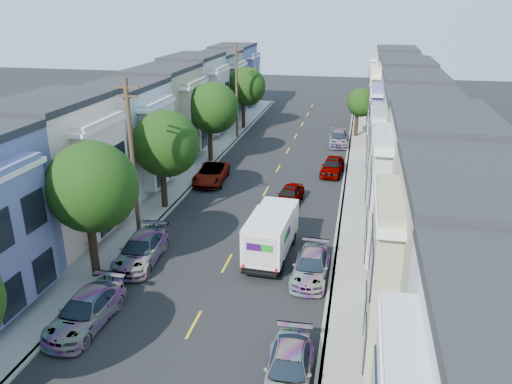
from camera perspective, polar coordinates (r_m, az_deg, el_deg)
The scene contains 25 objects.
ground at distance 29.18m, azimuth -3.34°, elevation -8.16°, with size 160.00×160.00×0.00m, color black.
road_slab at distance 42.59m, azimuth 1.88°, elevation 1.46°, with size 12.00×70.00×0.02m, color black.
curb_left at distance 43.96m, azimuth -5.91°, elevation 2.07°, with size 0.30×70.00×0.15m, color gray.
curb_right at distance 42.02m, azimuth 10.04°, elevation 0.96°, with size 0.30×70.00×0.15m, color gray.
sidewalk_left at distance 44.36m, azimuth -7.51°, elevation 2.18°, with size 2.60×70.00×0.15m, color gray.
sidewalk_right at distance 42.01m, azimuth 11.80°, elevation 0.83°, with size 2.60×70.00×0.15m, color gray.
centerline at distance 42.60m, azimuth 1.88°, elevation 1.45°, with size 0.12×70.00×0.01m, color gold.
townhouse_row_left at distance 45.74m, azimuth -12.01°, elevation 2.37°, with size 5.00×70.00×8.50m, color gray.
townhouse_row_right at distance 42.25m, azimuth 16.94°, elevation 0.36°, with size 5.00×70.00×8.50m, color gray.
tree_b at distance 26.84m, azimuth -18.37°, elevation 0.52°, with size 4.70×4.70×7.67m.
tree_c at distance 35.57m, azimuth -10.39°, elevation 5.43°, with size 4.70×4.70×7.26m.
tree_d at distance 46.17m, azimuth -5.04°, elevation 9.55°, with size 4.70×4.70×7.53m.
tree_e at distance 59.13m, azimuth -1.19°, elevation 11.95°, with size 4.48×4.48×7.27m.
tree_far_r at distance 56.71m, azimuth 11.85°, elevation 9.92°, with size 3.10×3.10×5.41m.
utility_pole_near at distance 31.01m, azimuth -13.90°, elevation 3.38°, with size 1.60×0.26×10.00m.
utility_pole_far at distance 54.96m, azimuth -2.23°, elevation 11.42°, with size 1.60×0.26×10.00m.
fedex_truck at distance 29.26m, azimuth 1.76°, elevation -4.63°, with size 2.23×5.79×2.78m.
lead_sedan at distance 37.32m, azimuth 3.85°, elevation -0.36°, with size 1.58×4.12×1.34m, color black.
parked_left_b at distance 25.06m, azimuth -18.91°, elevation -12.76°, with size 2.06×4.89×1.47m, color black.
parked_left_c at distance 29.72m, azimuth -13.00°, elevation -6.48°, with size 2.12×5.05×1.52m, color beige.
parked_left_d at distance 41.87m, azimuth -5.14°, elevation 2.08°, with size 2.41×5.23×1.45m, color #42080B.
parked_right_a at distance 20.79m, azimuth 3.77°, elevation -19.58°, with size 1.85×4.41×1.32m, color #3A3C3F.
parked_right_b at distance 27.60m, azimuth 6.29°, elevation -8.49°, with size 1.88×4.47×1.34m, color silver.
parked_right_c at distance 44.14m, azimuth 8.73°, elevation 2.94°, with size 1.76×4.60×1.49m, color black.
parked_right_d at distance 53.60m, azimuth 9.41°, elevation 6.04°, with size 1.97×4.68×1.40m, color #13123E.
Camera 1 is at (6.89, -24.59, 14.13)m, focal length 35.00 mm.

